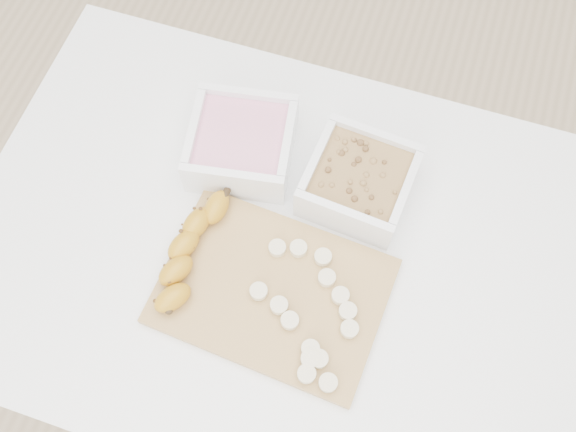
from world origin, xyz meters
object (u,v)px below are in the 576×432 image
(bowl_granola, at_px, (359,181))
(banana, at_px, (189,252))
(table, at_px, (283,268))
(bowl_yogurt, at_px, (242,143))
(cutting_board, at_px, (273,291))

(bowl_granola, relative_size, banana, 0.84)
(bowl_granola, distance_m, banana, 0.29)
(table, bearing_deg, bowl_yogurt, 129.55)
(table, relative_size, bowl_yogurt, 5.34)
(bowl_granola, relative_size, cutting_board, 0.51)
(bowl_yogurt, height_order, banana, bowl_yogurt)
(bowl_yogurt, relative_size, bowl_granola, 1.10)
(table, xyz_separation_m, cutting_board, (0.01, -0.07, 0.10))
(bowl_yogurt, xyz_separation_m, banana, (-0.01, -0.20, -0.01))
(bowl_yogurt, bearing_deg, bowl_granola, -1.88)
(table, height_order, cutting_board, cutting_board)
(bowl_yogurt, distance_m, cutting_board, 0.25)
(table, distance_m, bowl_yogurt, 0.22)
(bowl_granola, distance_m, cutting_board, 0.22)
(cutting_board, bearing_deg, bowl_granola, 69.81)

